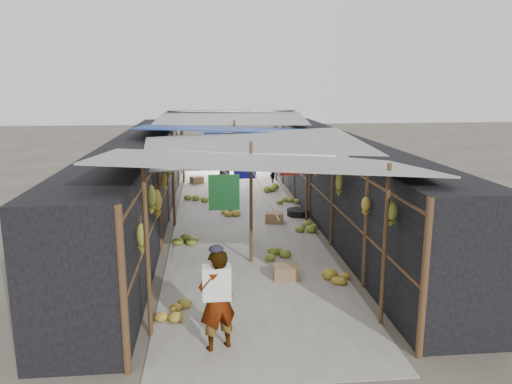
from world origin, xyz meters
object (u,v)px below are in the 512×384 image
object	(u,v)px
shopper_blue	(227,171)
crate_near	(274,218)
black_basin	(298,213)
vendor_seated	(272,174)
vendor_elderly	(217,300)

from	to	relation	value
shopper_blue	crate_near	bearing A→B (deg)	-97.29
black_basin	vendor_seated	world-z (taller)	vendor_seated
crate_near	shopper_blue	distance (m)	4.16
crate_near	black_basin	distance (m)	1.04
vendor_elderly	black_basin	bearing A→B (deg)	-132.61
vendor_elderly	shopper_blue	xyz separation A→B (m)	(0.59, 10.46, 0.02)
black_basin	shopper_blue	world-z (taller)	shopper_blue
vendor_elderly	shopper_blue	bearing A→B (deg)	-116.64
crate_near	shopper_blue	world-z (taller)	shopper_blue
crate_near	vendor_elderly	bearing A→B (deg)	-94.46
crate_near	black_basin	size ratio (longest dim) A/B	0.72
vendor_elderly	shopper_blue	distance (m)	10.48
vendor_seated	vendor_elderly	bearing A→B (deg)	-7.80
crate_near	vendor_elderly	xyz separation A→B (m)	(-1.71, -6.50, 0.61)
vendor_elderly	crate_near	bearing A→B (deg)	-128.11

